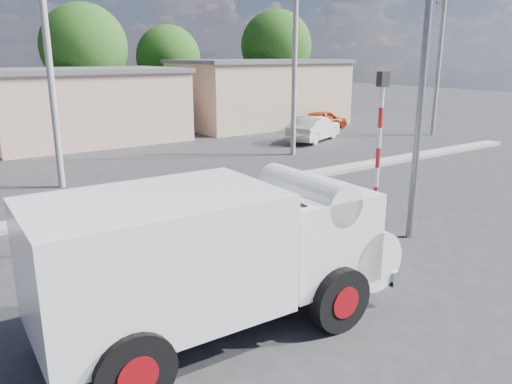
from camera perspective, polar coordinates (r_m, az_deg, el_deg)
ground_plane at (r=10.44m, az=7.26°, el=-11.74°), size 120.00×120.00×0.00m
median at (r=16.77m, az=-11.29°, el=-1.04°), size 40.00×0.80×0.16m
truck at (r=8.66m, az=-3.59°, el=-6.81°), size 6.49×2.75×2.65m
bicycle at (r=12.13m, az=-4.15°, el=-4.81°), size 2.20×1.00×1.12m
cyclist at (r=12.05m, az=-4.17°, el=-3.85°), size 0.44×0.61×1.55m
car_cream at (r=28.72m, az=6.64°, el=7.22°), size 4.53×3.13×1.42m
car_red at (r=33.37m, az=7.71°, el=8.17°), size 3.84×1.94×1.25m
traffic_pole at (r=12.83m, az=13.86°, el=5.32°), size 0.28×0.18×4.36m
streetlight at (r=13.18m, az=18.36°, el=15.62°), size 2.34×0.22×9.00m
building_row at (r=29.87m, az=-20.63°, el=9.42°), size 37.80×7.30×4.44m
tree_row at (r=36.68m, az=-19.60°, el=14.94°), size 43.62×7.43×8.42m
utility_poles at (r=21.13m, az=-8.12°, el=13.43°), size 35.40×0.24×8.00m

